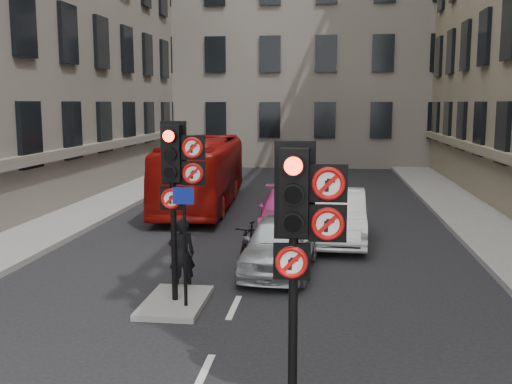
% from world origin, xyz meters
% --- Properties ---
extents(pavement_left, '(3.00, 50.00, 0.16)m').
position_xyz_m(pavement_left, '(-7.20, 12.00, 0.08)').
color(pavement_left, gray).
rests_on(pavement_left, ground).
extents(pavement_right, '(3.00, 50.00, 0.16)m').
position_xyz_m(pavement_right, '(7.20, 12.00, 0.08)').
color(pavement_right, gray).
rests_on(pavement_right, ground).
extents(centre_island, '(1.20, 2.00, 0.12)m').
position_xyz_m(centre_island, '(-1.20, 5.00, 0.06)').
color(centre_island, gray).
rests_on(centre_island, ground).
extents(building_far, '(30.00, 14.00, 20.00)m').
position_xyz_m(building_far, '(0.00, 38.00, 10.00)').
color(building_far, gray).
rests_on(building_far, ground).
extents(signal_near, '(0.91, 0.40, 3.58)m').
position_xyz_m(signal_near, '(1.49, 0.99, 2.58)').
color(signal_near, black).
rests_on(signal_near, ground).
extents(signal_far, '(0.91, 0.40, 3.58)m').
position_xyz_m(signal_far, '(-1.11, 4.99, 2.70)').
color(signal_far, black).
rests_on(signal_far, centre_island).
extents(car_silver, '(1.87, 4.07, 1.35)m').
position_xyz_m(car_silver, '(0.69, 7.78, 0.68)').
color(car_silver, '#B1B6BA').
rests_on(car_silver, ground).
extents(car_white, '(1.65, 4.59, 1.51)m').
position_xyz_m(car_white, '(2.12, 11.11, 0.75)').
color(car_white, white).
rests_on(car_white, ground).
extents(car_pink, '(2.10, 4.52, 1.28)m').
position_xyz_m(car_pink, '(0.57, 12.28, 0.64)').
color(car_pink, '#D53E93').
rests_on(car_pink, ground).
extents(bus_red, '(2.81, 9.79, 2.70)m').
position_xyz_m(bus_red, '(-3.04, 16.47, 1.35)').
color(bus_red, maroon).
rests_on(bus_red, ground).
extents(motorcycle, '(0.71, 1.83, 1.07)m').
position_xyz_m(motorcycle, '(-0.11, 8.17, 0.54)').
color(motorcycle, black).
rests_on(motorcycle, ground).
extents(motorcyclist, '(0.69, 0.59, 1.59)m').
position_xyz_m(motorcyclist, '(-1.30, 6.00, 0.80)').
color(motorcyclist, black).
rests_on(motorcyclist, ground).
extents(info_sign, '(0.40, 0.12, 2.34)m').
position_xyz_m(info_sign, '(-0.90, 4.66, 1.63)').
color(info_sign, black).
rests_on(info_sign, centre_island).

